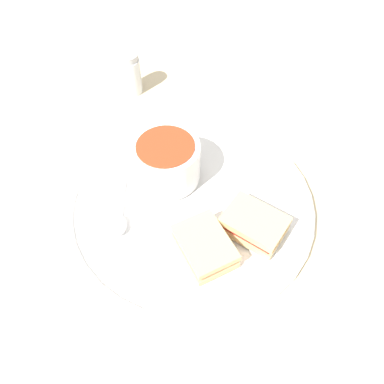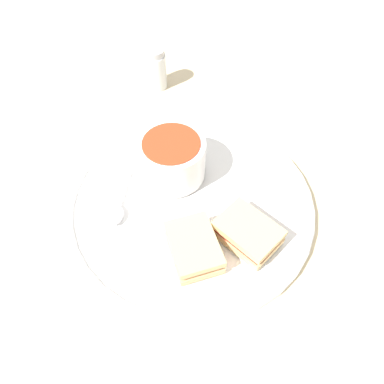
% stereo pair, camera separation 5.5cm
% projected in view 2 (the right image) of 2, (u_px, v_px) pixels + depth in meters
% --- Properties ---
extents(ground_plane, '(2.40, 2.40, 0.00)m').
position_uv_depth(ground_plane, '(192.00, 207.00, 0.58)').
color(ground_plane, beige).
extents(plate, '(0.37, 0.37, 0.02)m').
position_uv_depth(plate, '(192.00, 203.00, 0.57)').
color(plate, white).
rests_on(plate, ground_plane).
extents(soup_bowl, '(0.10, 0.10, 0.07)m').
position_uv_depth(soup_bowl, '(172.00, 158.00, 0.57)').
color(soup_bowl, white).
rests_on(soup_bowl, plate).
extents(spoon, '(0.05, 0.10, 0.01)m').
position_uv_depth(spoon, '(117.00, 212.00, 0.55)').
color(spoon, silver).
rests_on(spoon, plate).
extents(sandwich_half_near, '(0.10, 0.10, 0.03)m').
position_uv_depth(sandwich_half_near, '(194.00, 247.00, 0.50)').
color(sandwich_half_near, '#DBBC7F').
rests_on(sandwich_half_near, plate).
extents(sandwich_half_far, '(0.10, 0.08, 0.03)m').
position_uv_depth(sandwich_half_far, '(248.00, 233.00, 0.51)').
color(sandwich_half_far, '#DBBC7F').
rests_on(sandwich_half_far, plate).
extents(salt_shaker, '(0.04, 0.04, 0.08)m').
position_uv_depth(salt_shaker, '(156.00, 69.00, 0.73)').
color(salt_shaker, silver).
rests_on(salt_shaker, ground_plane).
extents(menu_sheet, '(0.27, 0.31, 0.00)m').
position_uv_depth(menu_sheet, '(334.00, 116.00, 0.71)').
color(menu_sheet, white).
rests_on(menu_sheet, ground_plane).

